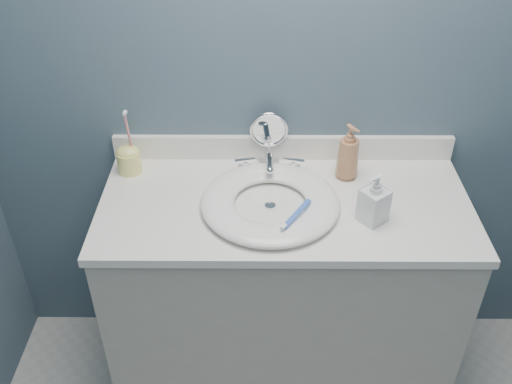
{
  "coord_description": "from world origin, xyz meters",
  "views": [
    {
      "loc": [
        -0.09,
        -0.52,
        2.01
      ],
      "look_at": [
        -0.1,
        0.94,
        0.94
      ],
      "focal_mm": 40.0,
      "sensor_mm": 36.0,
      "label": 1
    }
  ],
  "objects_px": {
    "makeup_mirror": "(269,135)",
    "soap_bottle_amber": "(348,152)",
    "soap_bottle_clear": "(375,198)",
    "toothbrush_holder": "(129,158)"
  },
  "relations": [
    {
      "from": "makeup_mirror",
      "to": "soap_bottle_amber",
      "type": "bearing_deg",
      "value": -21.79
    },
    {
      "from": "soap_bottle_amber",
      "to": "soap_bottle_clear",
      "type": "xyz_separation_m",
      "value": [
        0.05,
        -0.24,
        -0.02
      ]
    },
    {
      "from": "soap_bottle_amber",
      "to": "toothbrush_holder",
      "type": "distance_m",
      "value": 0.76
    },
    {
      "from": "makeup_mirror",
      "to": "soap_bottle_clear",
      "type": "height_order",
      "value": "makeup_mirror"
    },
    {
      "from": "soap_bottle_amber",
      "to": "toothbrush_holder",
      "type": "bearing_deg",
      "value": 146.0
    },
    {
      "from": "soap_bottle_amber",
      "to": "soap_bottle_clear",
      "type": "distance_m",
      "value": 0.25
    },
    {
      "from": "makeup_mirror",
      "to": "soap_bottle_amber",
      "type": "relative_size",
      "value": 0.99
    },
    {
      "from": "soap_bottle_clear",
      "to": "soap_bottle_amber",
      "type": "bearing_deg",
      "value": 153.8
    },
    {
      "from": "soap_bottle_clear",
      "to": "toothbrush_holder",
      "type": "distance_m",
      "value": 0.85
    },
    {
      "from": "soap_bottle_amber",
      "to": "toothbrush_holder",
      "type": "xyz_separation_m",
      "value": [
        -0.76,
        0.03,
        -0.05
      ]
    }
  ]
}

